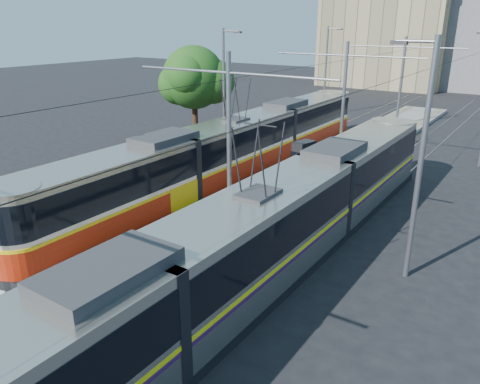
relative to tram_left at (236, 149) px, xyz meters
The scene contains 12 objects.
ground 14.27m from the tram_left, 75.28° to the right, with size 160.00×160.00×0.00m, color black.
platform 5.13m from the tram_left, 42.50° to the left, with size 4.00×50.00×0.30m, color gray.
tactile_strip_left 4.18m from the tram_left, 56.90° to the left, with size 0.70×50.00×0.01m, color gray.
tactile_strip_right 6.19m from the tram_left, 33.15° to the left, with size 0.70×50.00×0.01m, color gray.
rails 5.17m from the tram_left, 42.50° to the left, with size 8.71×70.00×0.03m.
tram_left is the anchor object (origin of this frame).
tram_right 11.72m from the tram_left, 52.09° to the right, with size 2.43×29.77×5.50m.
catenary 4.59m from the tram_left, ahead, with size 9.20×70.00×7.00m.
street_lamps 8.51m from the tram_left, 63.74° to the left, with size 15.18×38.22×8.00m.
shelter 4.48m from the tram_left, ahead, with size 0.93×1.27×2.55m.
tree 8.57m from the tram_left, 142.96° to the left, with size 4.75×4.39×6.91m.
building_left 46.99m from the tram_left, 97.87° to the left, with size 16.32×12.24×13.06m.
Camera 1 is at (10.74, -7.11, 8.34)m, focal length 35.00 mm.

